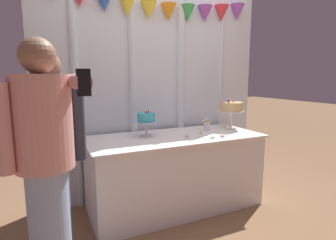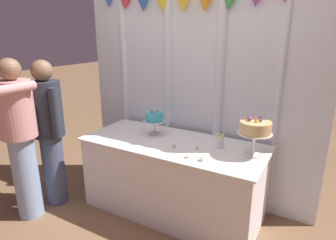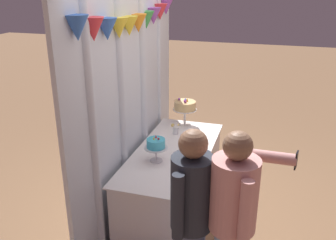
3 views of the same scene
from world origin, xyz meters
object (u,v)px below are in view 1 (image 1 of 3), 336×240
at_px(cake_table, 175,171).
at_px(guest_man_pink_jacket, 50,154).
at_px(tealight_near_left, 201,133).
at_px(tealight_near_right, 213,137).
at_px(guest_man_dark_suit, 46,164).
at_px(flower_vase, 206,125).
at_px(cake_display_nearleft, 146,119).
at_px(cake_display_nearright, 231,108).
at_px(tealight_far_right, 223,136).
at_px(tealight_far_left, 187,136).

height_order(cake_table, guest_man_pink_jacket, guest_man_pink_jacket).
distance_m(tealight_near_left, tealight_near_right, 0.21).
distance_m(tealight_near_right, guest_man_dark_suit, 1.61).
height_order(tealight_near_right, guest_man_pink_jacket, guest_man_pink_jacket).
distance_m(flower_vase, tealight_near_left, 0.24).
height_order(tealight_near_left, guest_man_dark_suit, guest_man_dark_suit).
bearing_deg(tealight_near_right, guest_man_pink_jacket, -171.57).
bearing_deg(cake_display_nearleft, cake_table, -20.33).
height_order(cake_display_nearright, flower_vase, cake_display_nearright).
bearing_deg(tealight_near_left, cake_display_nearright, 14.09).
height_order(cake_display_nearleft, tealight_far_right, cake_display_nearleft).
relative_size(flower_vase, tealight_near_left, 4.01).
xyz_separation_m(cake_table, tealight_near_left, (0.28, -0.05, 0.40)).
bearing_deg(guest_man_dark_suit, tealight_near_left, 26.08).
relative_size(cake_table, tealight_far_right, 36.61).
distance_m(tealight_near_left, tealight_far_right, 0.24).
xyz_separation_m(tealight_far_right, guest_man_dark_suit, (-1.64, -0.54, 0.09)).
xyz_separation_m(cake_table, tealight_far_right, (0.41, -0.25, 0.40)).
distance_m(cake_display_nearleft, guest_man_dark_suit, 1.30).
xyz_separation_m(cake_display_nearleft, cake_display_nearright, (1.03, -0.03, 0.07)).
bearing_deg(cake_table, tealight_near_left, -10.36).
distance_m(flower_vase, tealight_far_left, 0.44).
bearing_deg(guest_man_dark_suit, cake_display_nearright, 23.35).
bearing_deg(tealight_far_right, flower_vase, 84.23).
bearing_deg(cake_table, guest_man_dark_suit, -147.28).
xyz_separation_m(cake_display_nearright, guest_man_dark_suit, (-1.99, -0.86, -0.14)).
relative_size(cake_table, guest_man_pink_jacket, 1.16).
distance_m(tealight_far_left, guest_man_dark_suit, 1.47).
bearing_deg(flower_vase, tealight_far_right, -95.77).
height_order(cake_table, flower_vase, flower_vase).
height_order(tealight_far_right, guest_man_dark_suit, guest_man_dark_suit).
xyz_separation_m(flower_vase, tealight_far_right, (-0.04, -0.36, -0.05)).
bearing_deg(cake_display_nearright, cake_table, -174.77).
relative_size(tealight_near_right, guest_man_dark_suit, 0.03).
bearing_deg(tealight_near_right, flower_vase, 65.95).
height_order(tealight_near_left, tealight_near_right, tealight_near_left).
distance_m(cake_table, tealight_far_right, 0.62).
xyz_separation_m(cake_display_nearright, flower_vase, (-0.31, 0.04, -0.19)).
height_order(cake_display_nearright, guest_man_pink_jacket, guest_man_pink_jacket).
bearing_deg(flower_vase, tealight_near_left, -137.50).
height_order(flower_vase, guest_man_pink_jacket, guest_man_pink_jacket).
bearing_deg(cake_display_nearleft, tealight_near_left, -15.43).
relative_size(cake_display_nearright, guest_man_dark_suit, 0.22).
height_order(cake_table, tealight_near_right, tealight_near_right).
relative_size(tealight_far_right, guest_man_dark_suit, 0.03).
distance_m(cake_display_nearleft, tealight_far_right, 0.79).
height_order(cake_table, cake_display_nearright, cake_display_nearright).
xyz_separation_m(tealight_near_right, tealight_far_right, (0.13, 0.01, 0.00)).
bearing_deg(guest_man_pink_jacket, cake_table, 21.93).
relative_size(tealight_far_right, guest_man_pink_jacket, 0.03).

